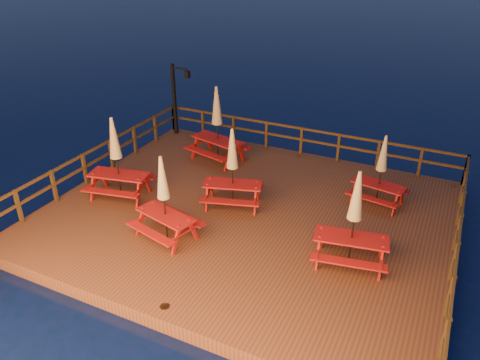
{
  "coord_description": "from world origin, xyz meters",
  "views": [
    {
      "loc": [
        5.14,
        -11.22,
        8.02
      ],
      "look_at": [
        -0.59,
        0.6,
        1.11
      ],
      "focal_mm": 35.0,
      "sensor_mm": 36.0,
      "label": 1
    }
  ],
  "objects_px": {
    "lamp_post": "(177,93)",
    "picnic_table_1": "(217,123)",
    "picnic_table_0": "(381,169)",
    "picnic_table_2": "(354,218)"
  },
  "relations": [
    {
      "from": "lamp_post",
      "to": "picnic_table_1",
      "type": "bearing_deg",
      "value": -30.44
    },
    {
      "from": "picnic_table_0",
      "to": "picnic_table_2",
      "type": "relative_size",
      "value": 0.87
    },
    {
      "from": "picnic_table_1",
      "to": "picnic_table_2",
      "type": "distance_m",
      "value": 7.31
    },
    {
      "from": "picnic_table_0",
      "to": "picnic_table_1",
      "type": "relative_size",
      "value": 0.81
    },
    {
      "from": "lamp_post",
      "to": "picnic_table_0",
      "type": "distance_m",
      "value": 9.14
    },
    {
      "from": "picnic_table_1",
      "to": "picnic_table_0",
      "type": "bearing_deg",
      "value": 7.57
    },
    {
      "from": "picnic_table_2",
      "to": "picnic_table_0",
      "type": "bearing_deg",
      "value": 79.26
    },
    {
      "from": "lamp_post",
      "to": "picnic_table_0",
      "type": "height_order",
      "value": "lamp_post"
    },
    {
      "from": "picnic_table_2",
      "to": "lamp_post",
      "type": "bearing_deg",
      "value": 136.87
    },
    {
      "from": "picnic_table_0",
      "to": "picnic_table_2",
      "type": "bearing_deg",
      "value": -81.05
    }
  ]
}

